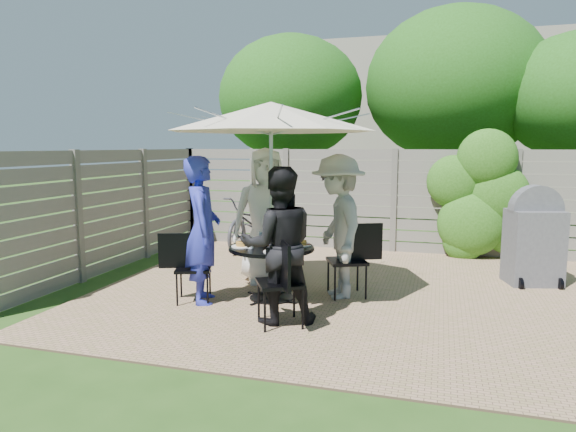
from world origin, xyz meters
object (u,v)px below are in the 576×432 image
(chair_left, at_px, (193,282))
(bicycle, at_px, (253,222))
(person_right, at_px, (338,227))
(glass_left, at_px, (251,243))
(plate_back, at_px, (269,239))
(plate_left, at_px, (242,245))
(syrup_jug, at_px, (266,239))
(chair_front, at_px, (280,300))
(plate_front, at_px, (274,250))
(person_back, at_px, (266,216))
(chair_back, at_px, (265,261))
(glass_back, at_px, (261,237))
(glass_front, at_px, (282,244))
(patio_table, at_px, (272,263))
(chair_right, at_px, (348,275))
(person_left, at_px, (203,230))
(plate_extra, at_px, (289,249))
(plate_right, at_px, (301,244))
(glass_right, at_px, (291,239))
(bbq_grill, at_px, (534,240))
(person_front, at_px, (279,246))
(coffee_cup, at_px, (278,238))
(umbrella, at_px, (271,117))

(chair_left, bearing_deg, bicycle, 77.38)
(person_right, bearing_deg, glass_left, -84.50)
(person_right, bearing_deg, bicycle, -164.95)
(plate_back, relative_size, glass_left, 1.86)
(glass_left, bearing_deg, plate_left, 157.53)
(person_right, distance_m, syrup_jug, 0.90)
(chair_front, distance_m, plate_front, 0.73)
(person_back, bearing_deg, chair_back, 89.95)
(glass_back, xyz_separation_m, glass_front, (0.40, -0.39, 0.00))
(person_back, relative_size, glass_front, 13.40)
(patio_table, height_order, chair_right, chair_right)
(person_left, xyz_separation_m, glass_left, (0.56, 0.13, -0.14))
(person_right, xyz_separation_m, plate_extra, (-0.47, -0.54, -0.20))
(plate_right, xyz_separation_m, plate_extra, (-0.04, -0.35, 0.00))
(person_back, xyz_separation_m, glass_left, (0.14, -0.96, -0.19))
(syrup_jug, relative_size, bicycle, 0.08)
(glass_right, bearing_deg, glass_left, -134.21)
(bbq_grill, bearing_deg, glass_back, -171.44)
(plate_back, bearing_deg, glass_back, -112.47)
(person_back, relative_size, chair_right, 2.00)
(chair_left, height_order, glass_right, chair_left)
(chair_front, height_order, person_front, person_front)
(person_back, xyz_separation_m, syrup_jug, (0.26, -0.74, -0.18))
(glass_back, bearing_deg, person_back, 103.37)
(chair_left, xyz_separation_m, plate_left, (0.55, 0.24, 0.44))
(glass_front, bearing_deg, chair_left, -169.90)
(coffee_cup, bearing_deg, bicycle, 116.52)
(patio_table, bearing_deg, umbrella, 90.00)
(person_right, relative_size, plate_left, 6.93)
(person_left, xyz_separation_m, plate_left, (0.43, 0.19, -0.19))
(person_left, height_order, plate_extra, person_left)
(plate_front, bearing_deg, glass_right, 84.61)
(chair_left, height_order, person_right, person_right)
(chair_back, height_order, glass_right, chair_back)
(patio_table, xyz_separation_m, chair_front, (0.39, -0.88, -0.19))
(glass_back, xyz_separation_m, coffee_cup, (0.20, 0.05, -0.01))
(umbrella, distance_m, person_front, 1.62)
(person_back, height_order, syrup_jug, person_back)
(glass_back, xyz_separation_m, glass_right, (0.40, 0.01, 0.00))
(plate_left, xyz_separation_m, glass_front, (0.53, -0.05, 0.05))
(chair_front, height_order, plate_left, chair_front)
(patio_table, xyz_separation_m, syrup_jug, (-0.08, 0.02, 0.28))
(person_back, distance_m, plate_right, 0.94)
(person_back, distance_m, chair_right, 1.43)
(chair_left, distance_m, glass_right, 1.32)
(plate_front, relative_size, coffee_cup, 2.17)
(plate_back, relative_size, glass_back, 1.86)
(plate_back, bearing_deg, plate_front, -66.21)
(person_right, distance_m, glass_right, 0.60)
(glass_left, distance_m, bbq_grill, 3.89)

